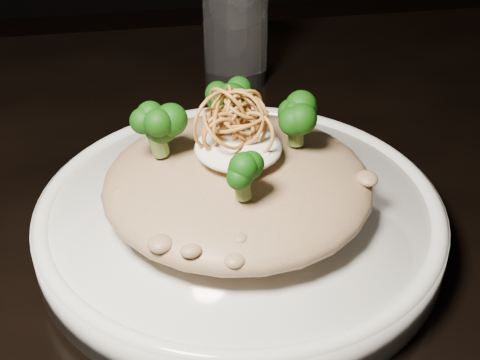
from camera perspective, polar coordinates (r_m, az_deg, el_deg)
The scene contains 7 objects.
table at distance 0.63m, azimuth 5.43°, elevation -7.17°, with size 1.10×0.80×0.75m.
plate at distance 0.52m, azimuth -0.00°, elevation -3.51°, with size 0.31×0.31×0.03m, color silver.
risotto at distance 0.50m, azimuth -0.21°, elevation -0.25°, with size 0.20×0.20×0.04m, color brown.
broccoli at distance 0.47m, azimuth -0.64°, elevation 4.87°, with size 0.15×0.15×0.05m, color black, non-canonical shape.
cheese at distance 0.48m, azimuth -0.14°, elevation 2.78°, with size 0.06×0.06×0.02m, color white.
shallots at distance 0.47m, azimuth -0.65°, elevation 5.81°, with size 0.06×0.06×0.04m, color brown, non-canonical shape.
drinking_glass at distance 0.74m, azimuth -0.40°, elevation 12.81°, with size 0.07×0.07×0.12m, color white.
Camera 1 is at (-0.14, -0.45, 1.09)m, focal length 50.00 mm.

